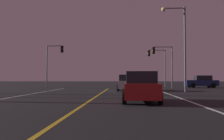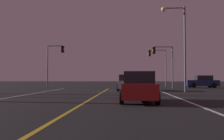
{
  "view_description": "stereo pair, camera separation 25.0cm",
  "coord_description": "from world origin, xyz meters",
  "px_view_note": "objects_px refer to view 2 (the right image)",
  "views": [
    {
      "loc": [
        2.03,
        -1.58,
        1.34
      ],
      "look_at": [
        0.72,
        25.16,
        2.21
      ],
      "focal_mm": 39.91,
      "sensor_mm": 36.0,
      "label": 1
    },
    {
      "loc": [
        2.29,
        -1.58,
        1.34
      ],
      "look_at": [
        0.72,
        25.16,
        2.21
      ],
      "focal_mm": 39.91,
      "sensor_mm": 36.0,
      "label": 2
    }
  ],
  "objects_px": {
    "traffic_light_near_right": "(163,57)",
    "street_lamp_right_far": "(179,38)",
    "car_ahead_far": "(127,83)",
    "car_crossing_side": "(202,82)",
    "car_lead_same_lane": "(138,87)",
    "traffic_light_near_left": "(55,57)",
    "traffic_light_far_right": "(158,60)"
  },
  "relations": [
    {
      "from": "traffic_light_far_right",
      "to": "street_lamp_right_far",
      "type": "xyz_separation_m",
      "value": [
        0.47,
        -13.46,
        1.15
      ]
    },
    {
      "from": "traffic_light_near_right",
      "to": "street_lamp_right_far",
      "type": "distance_m",
      "value": 8.07
    },
    {
      "from": "traffic_light_near_right",
      "to": "street_lamp_right_far",
      "type": "bearing_deg",
      "value": 93.29
    },
    {
      "from": "car_lead_same_lane",
      "to": "street_lamp_right_far",
      "type": "height_order",
      "value": "street_lamp_right_far"
    },
    {
      "from": "car_ahead_far",
      "to": "traffic_light_near_left",
      "type": "relative_size",
      "value": 0.76
    },
    {
      "from": "car_ahead_far",
      "to": "traffic_light_near_right",
      "type": "bearing_deg",
      "value": -39.08
    },
    {
      "from": "car_crossing_side",
      "to": "car_lead_same_lane",
      "type": "height_order",
      "value": "same"
    },
    {
      "from": "car_lead_same_lane",
      "to": "traffic_light_far_right",
      "type": "distance_m",
      "value": 24.63
    },
    {
      "from": "car_crossing_side",
      "to": "traffic_light_near_right",
      "type": "height_order",
      "value": "traffic_light_near_right"
    },
    {
      "from": "car_crossing_side",
      "to": "car_lead_same_lane",
      "type": "distance_m",
      "value": 23.17
    },
    {
      "from": "street_lamp_right_far",
      "to": "traffic_light_near_left",
      "type": "bearing_deg",
      "value": -28.47
    },
    {
      "from": "street_lamp_right_far",
      "to": "car_ahead_far",
      "type": "bearing_deg",
      "value": -22.69
    },
    {
      "from": "car_ahead_far",
      "to": "traffic_light_far_right",
      "type": "height_order",
      "value": "traffic_light_far_right"
    },
    {
      "from": "car_lead_same_lane",
      "to": "traffic_light_far_right",
      "type": "relative_size",
      "value": 0.76
    },
    {
      "from": "car_crossing_side",
      "to": "traffic_light_near_left",
      "type": "bearing_deg",
      "value": 6.99
    },
    {
      "from": "traffic_light_near_left",
      "to": "car_ahead_far",
      "type": "bearing_deg",
      "value": -31.38
    },
    {
      "from": "car_lead_same_lane",
      "to": "traffic_light_far_right",
      "type": "xyz_separation_m",
      "value": [
        4.06,
        24.06,
        3.33
      ]
    },
    {
      "from": "street_lamp_right_far",
      "to": "traffic_light_far_right",
      "type": "bearing_deg",
      "value": -88.01
    },
    {
      "from": "street_lamp_right_far",
      "to": "car_lead_same_lane",
      "type": "bearing_deg",
      "value": 66.88
    },
    {
      "from": "traffic_light_near_right",
      "to": "street_lamp_right_far",
      "type": "xyz_separation_m",
      "value": [
        0.46,
        -7.96,
        1.29
      ]
    },
    {
      "from": "street_lamp_right_far",
      "to": "car_crossing_side",
      "type": "bearing_deg",
      "value": -116.78
    },
    {
      "from": "car_ahead_far",
      "to": "traffic_light_near_right",
      "type": "relative_size",
      "value": 0.79
    },
    {
      "from": "traffic_light_far_right",
      "to": "car_ahead_far",
      "type": "bearing_deg",
      "value": 67.42
    },
    {
      "from": "traffic_light_near_right",
      "to": "street_lamp_right_far",
      "type": "height_order",
      "value": "street_lamp_right_far"
    },
    {
      "from": "car_ahead_far",
      "to": "traffic_light_far_right",
      "type": "distance_m",
      "value": 12.68
    },
    {
      "from": "car_lead_same_lane",
      "to": "traffic_light_near_left",
      "type": "bearing_deg",
      "value": 28.67
    },
    {
      "from": "car_lead_same_lane",
      "to": "car_ahead_far",
      "type": "bearing_deg",
      "value": 2.87
    },
    {
      "from": "traffic_light_near_right",
      "to": "traffic_light_near_left",
      "type": "relative_size",
      "value": 0.96
    },
    {
      "from": "car_lead_same_lane",
      "to": "traffic_light_near_left",
      "type": "relative_size",
      "value": 0.76
    },
    {
      "from": "car_crossing_side",
      "to": "car_lead_same_lane",
      "type": "relative_size",
      "value": 1.0
    },
    {
      "from": "traffic_light_near_right",
      "to": "traffic_light_near_left",
      "type": "bearing_deg",
      "value": -0.0
    },
    {
      "from": "car_ahead_far",
      "to": "traffic_light_near_right",
      "type": "height_order",
      "value": "traffic_light_near_right"
    }
  ]
}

